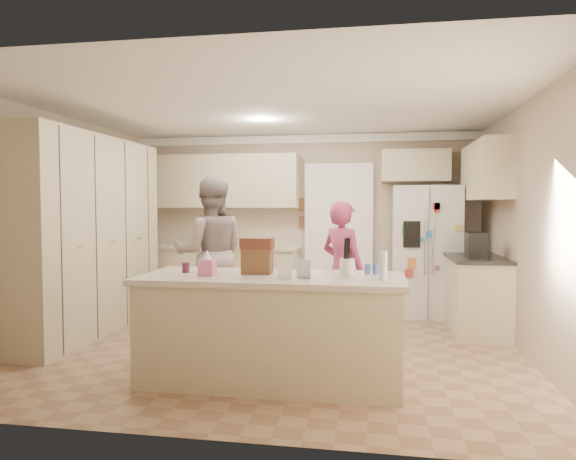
% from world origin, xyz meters
% --- Properties ---
extents(floor, '(5.20, 4.60, 0.02)m').
position_xyz_m(floor, '(0.00, 0.00, -0.01)').
color(floor, '#997C5C').
rests_on(floor, ground).
extents(ceiling, '(5.20, 4.60, 0.02)m').
position_xyz_m(ceiling, '(0.00, 0.00, 2.61)').
color(ceiling, white).
rests_on(ceiling, wall_back).
extents(wall_back, '(5.20, 0.02, 2.60)m').
position_xyz_m(wall_back, '(0.00, 2.31, 1.30)').
color(wall_back, tan).
rests_on(wall_back, ground).
extents(wall_front, '(5.20, 0.02, 2.60)m').
position_xyz_m(wall_front, '(0.00, -2.31, 1.30)').
color(wall_front, tan).
rests_on(wall_front, ground).
extents(wall_left, '(0.02, 4.60, 2.60)m').
position_xyz_m(wall_left, '(-2.61, 0.00, 1.30)').
color(wall_left, tan).
rests_on(wall_left, ground).
extents(wall_right, '(0.02, 4.60, 2.60)m').
position_xyz_m(wall_right, '(2.61, 0.00, 1.30)').
color(wall_right, tan).
rests_on(wall_right, ground).
extents(crown_back, '(5.20, 0.08, 0.12)m').
position_xyz_m(crown_back, '(0.00, 2.26, 2.53)').
color(crown_back, white).
rests_on(crown_back, wall_back).
extents(pantry_bank, '(0.60, 2.60, 2.35)m').
position_xyz_m(pantry_bank, '(-2.30, 0.20, 1.18)').
color(pantry_bank, beige).
rests_on(pantry_bank, floor).
extents(back_base_cab, '(2.20, 0.60, 0.88)m').
position_xyz_m(back_base_cab, '(-1.15, 2.00, 0.44)').
color(back_base_cab, beige).
rests_on(back_base_cab, floor).
extents(back_countertop, '(2.24, 0.63, 0.04)m').
position_xyz_m(back_countertop, '(-1.15, 1.99, 0.90)').
color(back_countertop, beige).
rests_on(back_countertop, back_base_cab).
extents(back_upper_cab, '(2.20, 0.35, 0.80)m').
position_xyz_m(back_upper_cab, '(-1.15, 2.12, 1.90)').
color(back_upper_cab, beige).
rests_on(back_upper_cab, wall_back).
extents(doorway_opening, '(0.90, 0.06, 2.10)m').
position_xyz_m(doorway_opening, '(0.55, 2.28, 1.05)').
color(doorway_opening, black).
rests_on(doorway_opening, floor).
extents(doorway_casing, '(1.02, 0.03, 2.22)m').
position_xyz_m(doorway_casing, '(0.55, 2.24, 1.05)').
color(doorway_casing, white).
rests_on(doorway_casing, floor).
extents(wall_frame_upper, '(0.15, 0.02, 0.20)m').
position_xyz_m(wall_frame_upper, '(0.02, 2.27, 1.55)').
color(wall_frame_upper, brown).
rests_on(wall_frame_upper, wall_back).
extents(wall_frame_lower, '(0.15, 0.02, 0.20)m').
position_xyz_m(wall_frame_lower, '(0.02, 2.27, 1.28)').
color(wall_frame_lower, brown).
rests_on(wall_frame_lower, wall_back).
extents(refrigerator, '(0.91, 0.71, 1.80)m').
position_xyz_m(refrigerator, '(1.79, 1.87, 0.90)').
color(refrigerator, white).
rests_on(refrigerator, floor).
extents(fridge_seam, '(0.02, 0.02, 1.78)m').
position_xyz_m(fridge_seam, '(1.79, 1.51, 0.90)').
color(fridge_seam, gray).
rests_on(fridge_seam, refrigerator).
extents(fridge_dispenser, '(0.22, 0.03, 0.35)m').
position_xyz_m(fridge_dispenser, '(1.57, 1.50, 1.15)').
color(fridge_dispenser, black).
rests_on(fridge_dispenser, refrigerator).
extents(fridge_handle_l, '(0.02, 0.02, 0.85)m').
position_xyz_m(fridge_handle_l, '(1.74, 1.50, 1.05)').
color(fridge_handle_l, silver).
rests_on(fridge_handle_l, refrigerator).
extents(fridge_handle_r, '(0.02, 0.02, 0.85)m').
position_xyz_m(fridge_handle_r, '(1.84, 1.50, 1.05)').
color(fridge_handle_r, silver).
rests_on(fridge_handle_r, refrigerator).
extents(over_fridge_cab, '(0.95, 0.35, 0.45)m').
position_xyz_m(over_fridge_cab, '(1.65, 2.12, 2.10)').
color(over_fridge_cab, beige).
rests_on(over_fridge_cab, wall_back).
extents(right_base_cab, '(0.60, 1.20, 0.88)m').
position_xyz_m(right_base_cab, '(2.30, 1.00, 0.44)').
color(right_base_cab, beige).
rests_on(right_base_cab, floor).
extents(right_countertop, '(0.63, 1.24, 0.04)m').
position_xyz_m(right_countertop, '(2.29, 1.00, 0.90)').
color(right_countertop, '#2D2B28').
rests_on(right_countertop, right_base_cab).
extents(right_upper_cab, '(0.35, 1.50, 0.70)m').
position_xyz_m(right_upper_cab, '(2.43, 1.20, 1.95)').
color(right_upper_cab, beige).
rests_on(right_upper_cab, wall_right).
extents(coffee_maker, '(0.22, 0.28, 0.30)m').
position_xyz_m(coffee_maker, '(2.25, 0.80, 1.07)').
color(coffee_maker, black).
rests_on(coffee_maker, right_countertop).
extents(island_base, '(2.20, 0.90, 0.88)m').
position_xyz_m(island_base, '(0.20, -1.10, 0.44)').
color(island_base, beige).
rests_on(island_base, floor).
extents(island_top, '(2.28, 0.96, 0.05)m').
position_xyz_m(island_top, '(0.20, -1.10, 0.90)').
color(island_top, beige).
rests_on(island_top, island_base).
extents(utensil_crock, '(0.13, 0.13, 0.15)m').
position_xyz_m(utensil_crock, '(0.85, -1.05, 1.00)').
color(utensil_crock, white).
rests_on(utensil_crock, island_top).
extents(tissue_box, '(0.13, 0.13, 0.14)m').
position_xyz_m(tissue_box, '(-0.35, -1.20, 1.00)').
color(tissue_box, pink).
rests_on(tissue_box, island_top).
extents(tissue_plume, '(0.08, 0.08, 0.08)m').
position_xyz_m(tissue_plume, '(-0.35, -1.20, 1.10)').
color(tissue_plume, white).
rests_on(tissue_plume, tissue_box).
extents(dollhouse_body, '(0.26, 0.18, 0.22)m').
position_xyz_m(dollhouse_body, '(0.05, -1.00, 1.04)').
color(dollhouse_body, brown).
rests_on(dollhouse_body, island_top).
extents(dollhouse_roof, '(0.28, 0.20, 0.10)m').
position_xyz_m(dollhouse_roof, '(0.05, -1.00, 1.20)').
color(dollhouse_roof, '#592D1E').
rests_on(dollhouse_roof, dollhouse_body).
extents(jam_jar, '(0.07, 0.07, 0.09)m').
position_xyz_m(jam_jar, '(-0.60, -1.05, 0.97)').
color(jam_jar, '#59263F').
rests_on(jam_jar, island_top).
extents(greeting_card_a, '(0.12, 0.06, 0.16)m').
position_xyz_m(greeting_card_a, '(0.35, -1.30, 1.01)').
color(greeting_card_a, white).
rests_on(greeting_card_a, island_top).
extents(greeting_card_b, '(0.12, 0.05, 0.16)m').
position_xyz_m(greeting_card_b, '(0.50, -1.25, 1.01)').
color(greeting_card_b, silver).
rests_on(greeting_card_b, island_top).
extents(water_bottle, '(0.07, 0.07, 0.24)m').
position_xyz_m(water_bottle, '(1.15, -1.25, 1.04)').
color(water_bottle, silver).
rests_on(water_bottle, island_top).
extents(shaker_salt, '(0.05, 0.05, 0.09)m').
position_xyz_m(shaker_salt, '(1.02, -0.88, 0.97)').
color(shaker_salt, '#3D52B1').
rests_on(shaker_salt, island_top).
extents(shaker_pepper, '(0.05, 0.05, 0.09)m').
position_xyz_m(shaker_pepper, '(1.09, -0.88, 0.97)').
color(shaker_pepper, '#3D52B1').
rests_on(shaker_pepper, island_top).
extents(teen_boy, '(1.09, 0.96, 1.88)m').
position_xyz_m(teen_boy, '(-0.92, 0.64, 0.94)').
color(teen_boy, gray).
rests_on(teen_boy, floor).
extents(teen_girl, '(0.69, 0.65, 1.59)m').
position_xyz_m(teen_girl, '(0.72, 0.49, 0.79)').
color(teen_girl, '#AA3156').
rests_on(teen_girl, floor).
extents(fridge_magnets, '(0.76, 0.02, 1.44)m').
position_xyz_m(fridge_magnets, '(1.79, 1.50, 0.90)').
color(fridge_magnets, tan).
rests_on(fridge_magnets, refrigerator).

